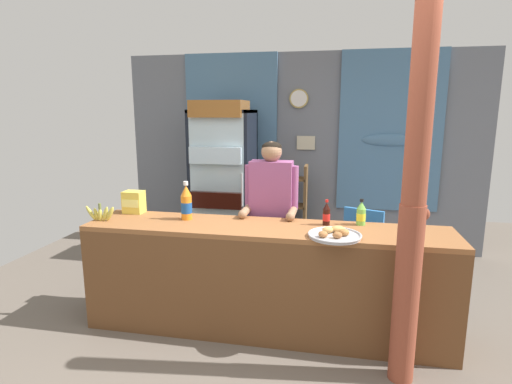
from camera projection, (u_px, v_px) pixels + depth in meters
name	position (u px, v px, depth m)	size (l,w,h in m)	color
ground_plane	(283.00, 295.00, 4.17)	(6.96, 6.96, 0.00)	#665B51
back_wall_curtained	(301.00, 150.00, 5.50)	(4.76, 0.22, 2.61)	slate
stall_counter	(263.00, 271.00, 3.32)	(3.03, 0.60, 0.92)	#935B33
timber_post	(413.00, 213.00, 2.65)	(0.19, 0.17, 2.52)	brown
drink_fridge	(223.00, 173.00, 5.16)	(0.75, 0.71, 1.98)	black
bottle_shelf_rack	(288.00, 208.00, 5.29)	(0.48, 0.28, 1.19)	brown
plastic_lawn_chair	(366.00, 240.00, 4.39)	(0.57, 0.57, 0.86)	#3884D6
shopkeeper	(271.00, 205.00, 3.81)	(0.50, 0.42, 1.59)	#28282D
soda_bottle_orange_soda	(186.00, 203.00, 3.56)	(0.10, 0.10, 0.34)	orange
soda_bottle_cola	(326.00, 214.00, 3.39)	(0.06, 0.06, 0.22)	black
soda_bottle_lime_soda	(361.00, 214.00, 3.40)	(0.08, 0.08, 0.22)	#75C64C
snack_box_instant_noodle	(134.00, 202.00, 3.80)	(0.18, 0.14, 0.21)	#EAD14C
pastry_tray	(335.00, 234.00, 3.07)	(0.40, 0.40, 0.07)	#BCBCC1
banana_bunch	(101.00, 214.00, 3.53)	(0.28, 0.05, 0.16)	#CCC14C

